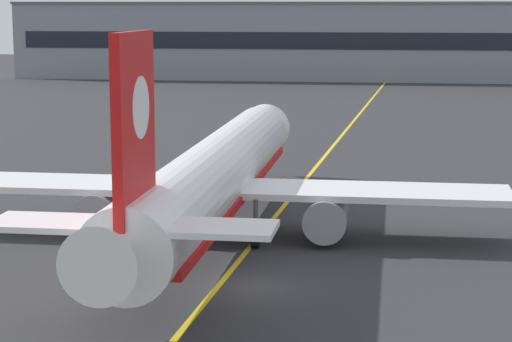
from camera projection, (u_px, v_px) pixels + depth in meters
The scene contains 5 objects.
ground_plane at pixel (251, 286), 44.33m from camera, with size 400.00×400.00×0.00m, color #2D2D30.
taxiway_centreline at pixel (310, 174), 73.60m from camera, with size 0.30×180.00×0.01m, color yellow.
airliner_foreground at pixel (213, 177), 53.05m from camera, with size 32.02×41.42×11.65m.
safety_cone_by_nose_gear at pixel (284, 179), 70.12m from camera, with size 0.44×0.44×0.55m.
terminal_building at pixel (349, 41), 165.93m from camera, with size 115.18×12.40×13.16m.
Camera 1 is at (6.33, -42.35, 12.62)m, focal length 68.56 mm.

